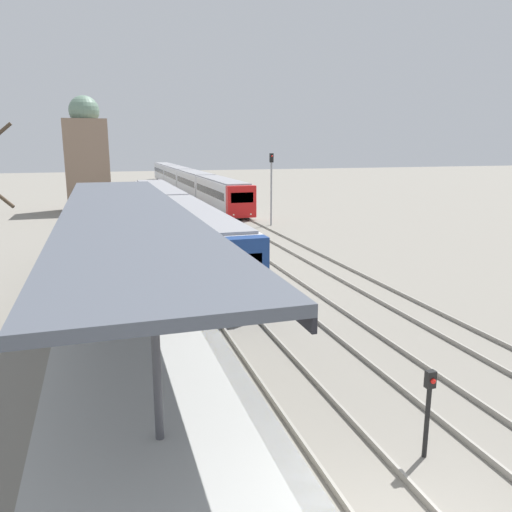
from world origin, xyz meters
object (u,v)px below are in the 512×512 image
Objects in this scene: train_near at (174,217)px; signal_post_near at (428,405)px; signal_mast_far at (271,181)px; train_far at (186,179)px; person_on_platform at (158,268)px.

train_near is 24.81m from signal_post_near.
train_near is 9.96m from signal_mast_far.
signal_mast_far is at bearing 30.39° from train_near.
train_far is 9.91× the size of signal_mast_far.
signal_post_near is 30.60m from signal_mast_far.
signal_mast_far is at bearing -87.03° from train_far.
signal_mast_far reaches higher than train_far.
person_on_platform is 15.03m from train_near.
person_on_platform is at bearing -100.38° from train_near.
signal_mast_far is at bearing 76.93° from signal_post_near.
signal_post_near is at bearing -103.07° from signal_mast_far.
person_on_platform reaches higher than signal_post_near.
person_on_platform is 22.73m from signal_mast_far.
signal_mast_far is at bearing 60.50° from person_on_platform.
train_far is at bearing 79.32° from person_on_platform.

